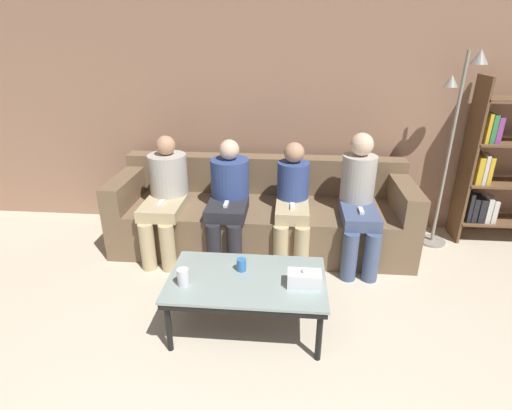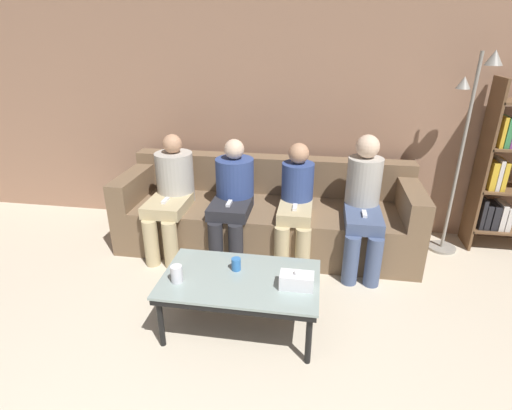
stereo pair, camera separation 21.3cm
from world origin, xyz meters
The scene contains 12 objects.
wall_back centered at (0.00, 3.71, 1.30)m, with size 12.00×0.06×2.60m.
couch centered at (0.00, 3.18, 0.30)m, with size 2.78×0.89×0.80m.
coffee_table centered at (-0.01, 1.92, 0.37)m, with size 1.07×0.64×0.41m.
cup_near_left centered at (-0.41, 1.81, 0.47)m, with size 0.08×0.08×0.12m.
cup_near_right centered at (-0.06, 2.01, 0.45)m, with size 0.07×0.07×0.09m.
tissue_box centered at (0.37, 1.87, 0.46)m, with size 0.22×0.12×0.13m.
bookshelf centered at (2.29, 3.48, 0.74)m, with size 0.94×0.32×1.59m.
standing_lamp centered at (1.72, 3.34, 1.11)m, with size 0.31×0.26×1.81m.
seated_person_left_end centered at (-0.87, 2.97, 0.59)m, with size 0.35×0.71×1.09m.
seated_person_mid_left centered at (-0.29, 2.98, 0.58)m, with size 0.35×0.67×1.07m.
seated_person_mid_right centered at (0.29, 2.96, 0.56)m, with size 0.31×0.62×1.05m.
seated_person_right_end centered at (0.87, 2.96, 0.61)m, with size 0.31×0.70×1.15m.
Camera 1 is at (0.25, -0.35, 1.93)m, focal length 28.00 mm.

